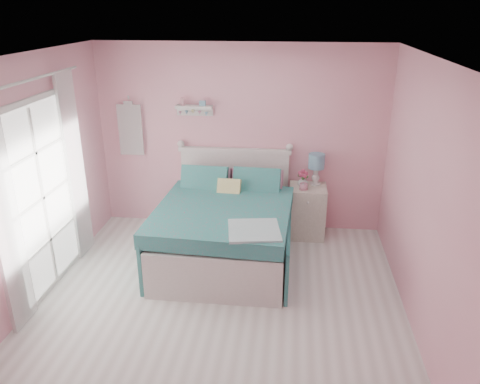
% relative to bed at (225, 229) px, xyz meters
% --- Properties ---
extents(floor, '(4.50, 4.50, 0.00)m').
position_rel_bed_xyz_m(floor, '(0.07, -1.23, -0.40)').
color(floor, beige).
rests_on(floor, ground).
extents(room_shell, '(4.50, 4.50, 4.50)m').
position_rel_bed_xyz_m(room_shell, '(0.07, -1.23, 1.18)').
color(room_shell, pink).
rests_on(room_shell, floor).
extents(bed, '(1.68, 2.07, 1.18)m').
position_rel_bed_xyz_m(bed, '(0.00, 0.00, 0.00)').
color(bed, silver).
rests_on(bed, floor).
extents(nightstand, '(0.50, 0.50, 0.73)m').
position_rel_bed_xyz_m(nightstand, '(1.04, 0.75, -0.04)').
color(nightstand, beige).
rests_on(nightstand, floor).
extents(table_lamp, '(0.22, 0.22, 0.44)m').
position_rel_bed_xyz_m(table_lamp, '(1.14, 0.86, 0.63)').
color(table_lamp, white).
rests_on(table_lamp, nightstand).
extents(vase, '(0.15, 0.15, 0.14)m').
position_rel_bed_xyz_m(vase, '(0.96, 0.77, 0.40)').
color(vase, white).
rests_on(vase, nightstand).
extents(teacup, '(0.13, 0.13, 0.09)m').
position_rel_bed_xyz_m(teacup, '(0.97, 0.66, 0.37)').
color(teacup, pink).
rests_on(teacup, nightstand).
extents(roses, '(0.14, 0.11, 0.12)m').
position_rel_bed_xyz_m(roses, '(0.96, 0.77, 0.51)').
color(roses, '#CF466D').
rests_on(roses, vase).
extents(wall_shelf, '(0.50, 0.15, 0.25)m').
position_rel_bed_xyz_m(wall_shelf, '(-0.55, 0.96, 1.33)').
color(wall_shelf, silver).
rests_on(wall_shelf, room_shell).
extents(hanging_dress, '(0.34, 0.03, 0.72)m').
position_rel_bed_xyz_m(hanging_dress, '(-1.48, 0.95, 1.00)').
color(hanging_dress, white).
rests_on(hanging_dress, room_shell).
extents(french_door, '(0.04, 1.32, 2.16)m').
position_rel_bed_xyz_m(french_door, '(-1.90, -0.83, 0.67)').
color(french_door, silver).
rests_on(french_door, floor).
extents(curtain_near, '(0.04, 0.40, 2.32)m').
position_rel_bed_xyz_m(curtain_near, '(-1.84, -1.57, 0.78)').
color(curtain_near, white).
rests_on(curtain_near, floor).
extents(curtain_far, '(0.04, 0.40, 2.32)m').
position_rel_bed_xyz_m(curtain_far, '(-1.84, -0.08, 0.78)').
color(curtain_far, white).
rests_on(curtain_far, floor).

